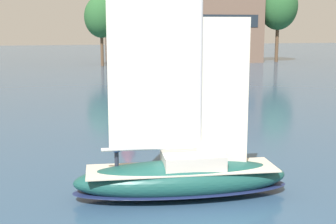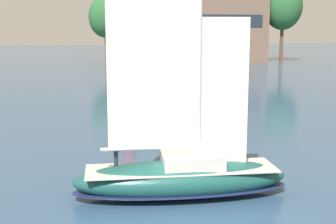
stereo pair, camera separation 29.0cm
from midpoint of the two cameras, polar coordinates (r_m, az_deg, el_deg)
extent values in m
plane|color=#2D4C6B|center=(23.29, 1.34, -10.20)|extent=(400.00, 400.00, 0.00)
cube|color=brown|center=(111.86, 1.67, 10.56)|extent=(34.84, 15.53, 17.29)
cube|color=#1E2833|center=(104.31, 2.79, 11.05)|extent=(31.35, 0.10, 2.77)
cylinder|color=brown|center=(100.49, -8.13, 7.81)|extent=(0.63, 0.63, 7.88)
ellipsoid|color=#285B2D|center=(100.42, -8.22, 11.41)|extent=(7.09, 7.09, 8.66)
cylinder|color=brown|center=(114.46, 13.07, 8.46)|extent=(0.79, 0.79, 9.93)
ellipsoid|color=#285B2D|center=(114.51, 13.23, 12.45)|extent=(8.94, 8.94, 10.93)
ellipsoid|color=#194C47|center=(23.00, 1.35, -8.13)|extent=(10.66, 3.76, 1.78)
ellipsoid|color=#19234C|center=(23.16, 1.34, -9.27)|extent=(10.77, 3.80, 0.21)
cube|color=beige|center=(22.84, 1.36, -6.89)|extent=(9.37, 3.19, 0.06)
cube|color=beige|center=(22.82, 2.66, -5.88)|extent=(3.08, 2.28, 0.73)
cylinder|color=silver|center=(21.97, 3.61, 9.81)|extent=(0.21, 0.21, 13.07)
cylinder|color=silver|center=(22.34, -2.48, -4.42)|extent=(4.71, 0.56, 0.18)
cube|color=silver|center=(21.63, -2.09, 9.46)|extent=(4.32, 0.38, 10.72)
cube|color=silver|center=(22.49, 6.65, 2.25)|extent=(2.30, 0.21, 7.19)
cylinder|color=#232838|center=(22.74, -6.65, -5.84)|extent=(0.22, 0.22, 0.85)
cylinder|color=#1E4CA5|center=(22.54, -6.69, -4.01)|extent=(0.37, 0.37, 0.65)
sphere|color=tan|center=(22.44, -6.71, -2.90)|extent=(0.24, 0.24, 0.24)
ellipsoid|color=maroon|center=(73.63, 7.04, 4.25)|extent=(5.73, 3.52, 0.94)
ellipsoid|color=#19234C|center=(73.66, 7.03, 4.05)|extent=(5.78, 3.56, 0.11)
cube|color=#BCB7A8|center=(73.60, 7.04, 4.47)|extent=(5.02, 3.04, 0.06)
cube|color=#333D4C|center=(73.40, 6.88, 4.64)|extent=(1.85, 1.59, 0.39)
cylinder|color=silver|center=(73.04, 6.84, 7.19)|extent=(0.11, 0.11, 6.94)
cylinder|color=silver|center=(74.09, 7.51, 4.95)|extent=(2.35, 1.02, 0.09)
cylinder|color=silver|center=(74.08, 7.52, 5.00)|extent=(2.14, 0.98, 0.15)
cylinder|color=red|center=(32.76, -5.14, -3.47)|extent=(1.01, 1.01, 0.75)
cone|color=red|center=(32.57, -5.17, -2.04)|extent=(0.75, 0.75, 0.92)
sphere|color=#F2F266|center=(32.46, -5.18, -1.11)|extent=(0.16, 0.16, 0.16)
camera|label=1|loc=(0.14, -90.33, -0.06)|focal=50.00mm
camera|label=2|loc=(0.14, 89.67, 0.06)|focal=50.00mm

